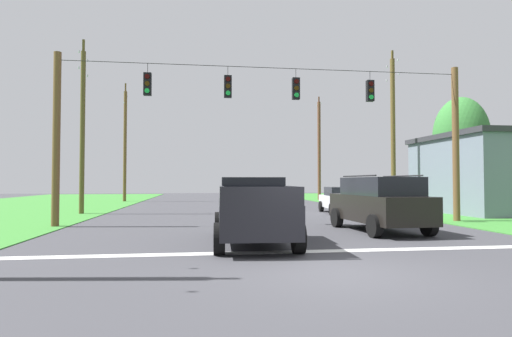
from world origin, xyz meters
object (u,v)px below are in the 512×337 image
Objects in this scene: utility_pole_mid_left at (82,126)px; suv_black at (379,202)px; utility_pole_mid_right at (393,130)px; pickup_truck at (253,210)px; utility_pole_far_left at (125,143)px; tree_roadside_right at (461,137)px; distant_car_crossing_white at (342,200)px; utility_pole_far_right at (319,150)px; overhead_signal_span at (268,131)px.

suv_black is at bearing -37.47° from utility_pole_mid_left.
utility_pole_mid_left is (-18.72, -0.28, -0.12)m from utility_pole_mid_right.
utility_pole_far_left is at bearing 107.13° from pickup_truck.
pickup_truck is 18.20m from tree_roadside_right.
pickup_truck is 1.23× the size of distant_car_crossing_white.
suv_black is 0.47× the size of utility_pole_far_right.
tree_roadside_right is (22.52, -16.41, -0.84)m from utility_pole_far_left.
distant_car_crossing_white is (6.54, 10.90, -0.18)m from pickup_truck.
utility_pole_far_left is at bearing 114.03° from overhead_signal_span.
tree_roadside_right is (22.27, -1.36, -0.42)m from utility_pole_mid_left.
utility_pole_mid_right is at bearing 37.79° from overhead_signal_span.
suv_black is 13.09m from tree_roadside_right.
utility_pole_far_left reaches higher than tree_roadside_right.
utility_pole_mid_left is (-13.13, 10.06, 3.90)m from suv_black.
utility_pole_far_right is (3.70, 17.21, 4.25)m from distant_car_crossing_white.
utility_pole_mid_right is (10.54, 12.60, 4.12)m from pickup_truck.
pickup_truck is at bearing -56.43° from utility_pole_mid_left.
overhead_signal_span is 6.40m from pickup_truck.
utility_pole_far_left is (-14.98, 16.47, 4.59)m from distant_car_crossing_white.
utility_pole_far_left reaches higher than utility_pole_mid_left.
utility_pole_mid_left is at bearing -89.03° from utility_pole_far_left.
utility_pole_mid_left is (-18.42, -15.79, -0.08)m from utility_pole_far_right.
tree_roadside_right is at bearing 23.31° from overhead_signal_span.
overhead_signal_span reaches higher than suv_black.
distant_car_crossing_white is at bearing -5.52° from utility_pole_mid_left.
utility_pole_far_right is (8.90, 22.65, 1.01)m from overhead_signal_span.
distant_car_crossing_white is (1.59, 8.64, -0.27)m from suv_black.
overhead_signal_span is 8.20m from distant_car_crossing_white.
suv_black is 0.45× the size of utility_pole_far_left.
tree_roadside_right is (7.55, 0.06, 3.76)m from distant_car_crossing_white.
tree_roadside_right is at bearing 0.43° from distant_car_crossing_white.
pickup_truck is (-1.34, -5.46, -3.07)m from overhead_signal_span.
utility_pole_far_left is at bearing 143.92° from tree_roadside_right.
utility_pole_mid_right is at bearing 23.01° from distant_car_crossing_white.
distant_car_crossing_white is at bearing 79.57° from suv_black.
utility_pole_far_right is 0.95× the size of utility_pole_far_left.
utility_pole_far_right is (5.29, 25.85, 3.98)m from suv_black.
utility_pole_mid_left reaches higher than suv_black.
tree_roadside_right is (3.55, -1.64, -0.54)m from utility_pole_mid_right.
utility_pole_mid_right reaches higher than overhead_signal_span.
utility_pole_mid_left is at bearing -179.16° from utility_pole_mid_right.
utility_pole_far_left reaches higher than suv_black.
distant_car_crossing_white is 8.43m from tree_roadside_right.
pickup_truck reaches higher than distant_car_crossing_white.
suv_black is at bearing -136.41° from tree_roadside_right.
overhead_signal_span is 2.56× the size of tree_roadside_right.
distant_car_crossing_white is at bearing -179.57° from tree_roadside_right.
distant_car_crossing_white is 0.44× the size of utility_pole_mid_right.
utility_pole_mid_left is (-9.51, 6.86, 0.93)m from overhead_signal_span.
utility_pole_far_left is (-8.43, 27.37, 4.42)m from pickup_truck.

